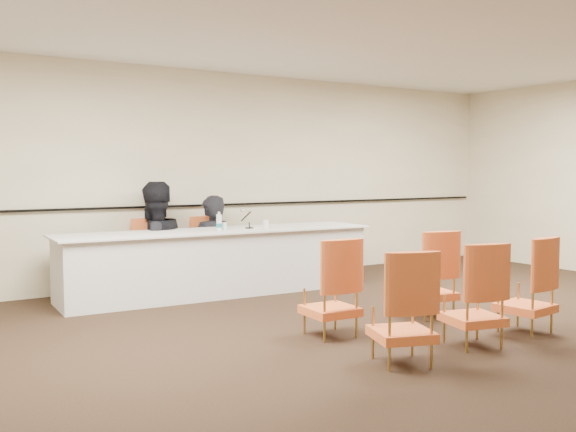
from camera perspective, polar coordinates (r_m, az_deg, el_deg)
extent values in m
plane|color=black|center=(6.28, 11.85, -10.66)|extent=(10.00, 10.00, 0.00)
plane|color=silver|center=(6.25, 12.26, 17.04)|extent=(10.00, 10.00, 0.00)
cube|color=beige|center=(9.37, -5.29, 3.49)|extent=(10.00, 0.04, 3.00)
cube|color=black|center=(9.35, -5.16, 1.03)|extent=(9.80, 0.04, 0.03)
imported|color=black|center=(8.95, -6.81, -3.76)|extent=(0.67, 0.47, 1.75)
imported|color=black|center=(8.65, -11.87, -3.44)|extent=(1.09, 0.94, 1.95)
cube|color=white|center=(8.49, -3.13, -1.08)|extent=(0.35, 0.29, 0.00)
cylinder|color=white|center=(8.27, -5.69, -0.90)|extent=(0.07, 0.07, 0.10)
cylinder|color=white|center=(8.44, -1.98, -0.73)|extent=(0.08, 0.08, 0.11)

